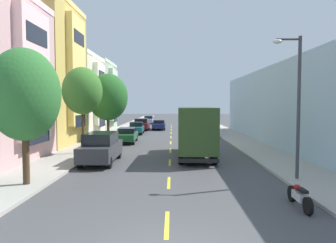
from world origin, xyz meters
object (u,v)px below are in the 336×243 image
Objects in this scene: parked_suv_charcoal at (101,147)px; parked_pickup_burgundy at (142,124)px; parked_sedan_black at (196,122)px; moving_navy_sedan at (159,125)px; parked_hatchback_sky at (148,120)px; parked_sedan_white at (207,130)px; street_tree_third at (108,97)px; delivery_box_truck at (196,130)px; parked_hatchback_red at (194,120)px; street_tree_second at (82,91)px; parked_sedan_forest at (127,135)px; parked_sedan_orange at (203,126)px; parked_motorcycle at (299,196)px; street_lamp at (296,97)px; street_tree_nearest at (24,95)px; parked_hatchback_teal at (136,128)px.

parked_pickup_burgundy is at bearing 89.74° from parked_suv_charcoal.
moving_navy_sedan is (-6.09, -7.42, 0.00)m from parked_sedan_black.
parked_pickup_burgundy reaches higher than parked_hatchback_sky.
street_tree_third is at bearing -156.65° from parked_sedan_white.
delivery_box_truck is 23.31m from parked_pickup_burgundy.
parked_hatchback_sky is at bearing -172.38° from parked_hatchback_red.
parked_sedan_forest is (2.13, 7.19, -3.94)m from street_tree_second.
parked_sedan_forest is 1.01× the size of parked_sedan_white.
parked_hatchback_red is (10.72, 36.94, -3.94)m from street_tree_second.
parked_hatchback_sky is at bearing 118.30° from parked_sedan_orange.
parked_sedan_orange is at bearing 90.81° from parked_motorcycle.
parked_sedan_black is 0.94× the size of parked_suv_charcoal.
street_lamp is at bearing -87.92° from parked_hatchback_red.
street_tree_nearest is at bearing -110.77° from parked_sedan_orange.
street_lamp is 1.26× the size of parked_pickup_burgundy.
parked_pickup_burgundy is 33.94m from parked_motorcycle.
parked_hatchback_sky is at bearing 87.45° from street_tree_nearest.
delivery_box_truck is at bearing -81.28° from moving_navy_sedan.
street_tree_nearest is at bearing -90.00° from street_tree_third.
parked_sedan_white is (-1.71, 21.04, -3.31)m from street_lamp.
street_tree_nearest is 44.65m from parked_hatchback_sky.
street_lamp is at bearing -75.59° from moving_navy_sedan.
parked_motorcycle is (11.15, -19.96, -4.04)m from street_tree_third.
moving_navy_sedan is at bearing -129.35° from parked_sedan_black.
moving_navy_sedan is (-7.75, 30.16, -3.31)m from street_lamp.
parked_sedan_white is 24.56m from parked_motorcycle.
parked_hatchback_sky is (-0.15, 28.58, 0.01)m from parked_sedan_forest.
parked_hatchback_red is (10.72, 28.24, -3.69)m from street_tree_third.
street_tree_nearest reaches higher than parked_pickup_burgundy.
street_tree_nearest reaches higher than parked_hatchback_teal.
parked_sedan_forest and parked_sedan_black have the same top height.
parked_suv_charcoal is (-8.65, -32.87, 0.24)m from parked_sedan_black.
street_tree_nearest is at bearing -175.53° from street_lamp.
delivery_box_truck is at bearing -74.94° from parked_pickup_burgundy.
moving_navy_sedan is at bearing 84.24° from parked_suv_charcoal.
parked_sedan_forest and parked_sedan_orange have the same top height.
delivery_box_truck reaches higher than parked_hatchback_teal.
parked_sedan_black is (-1.66, 37.58, -3.31)m from street_lamp.
street_tree_third is 1.67× the size of parked_hatchback_red.
street_tree_nearest is 16.40m from parked_sedan_forest.
parked_sedan_white is 16.54m from parked_sedan_black.
street_tree_third reaches higher than street_tree_second.
parked_suv_charcoal is at bearing -161.87° from delivery_box_truck.
moving_navy_sedan reaches higher than parked_motorcycle.
street_tree_nearest is at bearing -94.06° from parked_pickup_burgundy.
parked_sedan_black is (10.69, 38.55, -3.39)m from street_tree_nearest.
moving_navy_sedan is at bearing 123.51° from parked_sedan_white.
parked_sedan_orange is 24.19m from parked_suv_charcoal.
parked_hatchback_red is at bearing 67.14° from moving_navy_sedan.
parked_hatchback_sky is 47.91m from parked_motorcycle.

